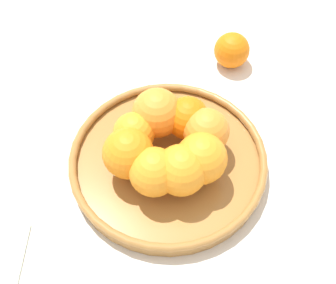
# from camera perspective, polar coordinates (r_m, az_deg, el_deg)

# --- Properties ---
(ground_plane) EXTENTS (4.00, 4.00, 0.00)m
(ground_plane) POSITION_cam_1_polar(r_m,az_deg,el_deg) (0.78, 0.00, -3.01)
(ground_plane) COLOR silver
(fruit_bowl) EXTENTS (0.32, 0.32, 0.03)m
(fruit_bowl) POSITION_cam_1_polar(r_m,az_deg,el_deg) (0.76, 0.00, -2.35)
(fruit_bowl) COLOR #A57238
(fruit_bowl) RESTS_ON ground_plane
(orange_pile) EXTENTS (0.19, 0.19, 0.08)m
(orange_pile) POSITION_cam_1_polar(r_m,az_deg,el_deg) (0.72, 0.11, -0.17)
(orange_pile) COLOR orange
(orange_pile) RESTS_ON fruit_bowl
(stray_orange) EXTENTS (0.07, 0.07, 0.07)m
(stray_orange) POSITION_cam_1_polar(r_m,az_deg,el_deg) (0.91, 7.78, 11.03)
(stray_orange) COLOR orange
(stray_orange) RESTS_ON ground_plane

